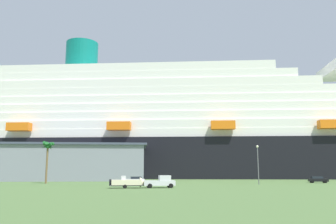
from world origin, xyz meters
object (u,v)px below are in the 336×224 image
object	(u,v)px
street_lamp	(258,159)
parked_car_black_coupe	(318,179)
palm_tree	(48,148)
cruise_ship	(174,135)
pickup_truck	(161,182)
small_boat_on_trailer	(130,183)
parked_car_silver_sedan	(135,180)

from	to	relation	value
street_lamp	parked_car_black_coupe	bearing A→B (deg)	27.70
palm_tree	street_lamp	bearing A→B (deg)	-5.32
cruise_ship	pickup_truck	xyz separation A→B (m)	(-3.22, -72.21, -15.64)
pickup_truck	small_boat_on_trailer	bearing A→B (deg)	-169.37
cruise_ship	palm_tree	size ratio (longest dim) A/B	30.05
cruise_ship	street_lamp	distance (m)	61.62
street_lamp	parked_car_black_coupe	xyz separation A→B (m)	(16.53, 8.68, -4.69)
pickup_truck	street_lamp	world-z (taller)	street_lamp
small_boat_on_trailer	cruise_ship	bearing A→B (deg)	83.34
small_boat_on_trailer	street_lamp	xyz separation A→B (m)	(26.48, 15.32, 4.56)
parked_car_black_coupe	parked_car_silver_sedan	size ratio (longest dim) A/B	1.00
parked_car_black_coupe	cruise_ship	bearing A→B (deg)	125.00
palm_tree	cruise_ship	bearing A→B (deg)	60.22
small_boat_on_trailer	parked_car_silver_sedan	xyz separation A→B (m)	(-1.26, 21.16, -0.13)
cruise_ship	palm_tree	distance (m)	62.07
small_boat_on_trailer	parked_car_silver_sedan	bearing A→B (deg)	93.40
street_lamp	parked_car_silver_sedan	bearing A→B (deg)	168.11
pickup_truck	cruise_ship	bearing A→B (deg)	87.45
pickup_truck	street_lamp	bearing A→B (deg)	34.10
parked_car_silver_sedan	parked_car_black_coupe	bearing A→B (deg)	3.67
pickup_truck	street_lamp	distance (m)	25.93
cruise_ship	pickup_truck	bearing A→B (deg)	-92.55
cruise_ship	parked_car_silver_sedan	world-z (taller)	cruise_ship
parked_car_silver_sedan	pickup_truck	bearing A→B (deg)	-71.90
palm_tree	parked_car_silver_sedan	world-z (taller)	palm_tree
cruise_ship	parked_car_silver_sedan	distance (m)	55.28
street_lamp	parked_car_silver_sedan	distance (m)	28.73
palm_tree	parked_car_silver_sedan	size ratio (longest dim) A/B	2.12
pickup_truck	parked_car_black_coupe	bearing A→B (deg)	31.40
palm_tree	street_lamp	distance (m)	48.76
parked_car_silver_sedan	palm_tree	bearing A→B (deg)	-176.34
cruise_ship	small_boat_on_trailer	distance (m)	75.36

